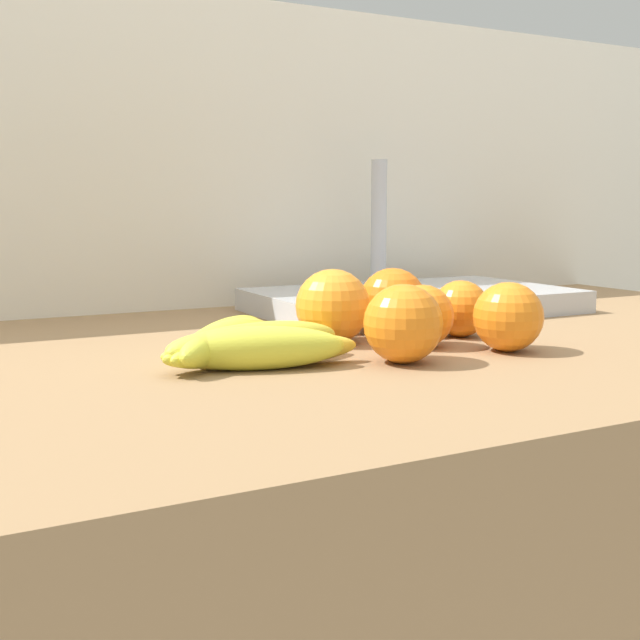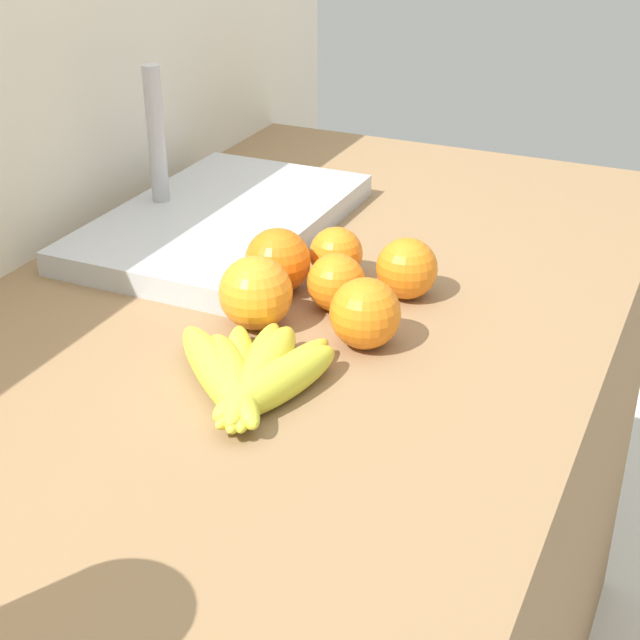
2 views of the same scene
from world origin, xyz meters
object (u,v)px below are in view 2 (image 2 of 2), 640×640
(banana_bunch, at_px, (250,377))
(orange_center, at_px, (407,268))
(orange_back_right, at_px, (336,254))
(orange_far_right, at_px, (278,261))
(sink_basin, at_px, (219,219))
(orange_front, at_px, (256,293))
(orange_back_left, at_px, (336,282))
(orange_right, at_px, (365,313))

(banana_bunch, xyz_separation_m, orange_center, (0.27, -0.07, 0.02))
(orange_back_right, height_order, orange_far_right, orange_far_right)
(orange_center, bearing_deg, orange_far_right, 108.88)
(orange_far_right, relative_size, sink_basin, 0.18)
(banana_bunch, xyz_separation_m, orange_front, (0.13, 0.06, 0.02))
(banana_bunch, relative_size, orange_front, 2.54)
(orange_front, relative_size, orange_far_right, 1.05)
(orange_far_right, bearing_deg, orange_back_left, -100.16)
(orange_right, xyz_separation_m, orange_center, (0.13, 0.00, -0.00))
(orange_front, bearing_deg, orange_far_right, 11.37)
(orange_back_left, relative_size, sink_basin, 0.15)
(orange_front, bearing_deg, banana_bunch, -154.71)
(sink_basin, bearing_deg, orange_back_left, -121.74)
(sink_basin, bearing_deg, orange_center, -105.57)
(orange_center, xyz_separation_m, orange_back_left, (-0.06, 0.06, -0.00))
(banana_bunch, height_order, orange_front, orange_front)
(orange_back_right, relative_size, orange_center, 0.90)
(orange_back_right, distance_m, sink_basin, 0.22)
(banana_bunch, xyz_separation_m, orange_right, (0.14, -0.07, 0.02))
(orange_center, bearing_deg, orange_right, -179.96)
(orange_right, height_order, orange_far_right, orange_far_right)
(banana_bunch, height_order, sink_basin, sink_basin)
(orange_back_left, bearing_deg, banana_bunch, 179.01)
(orange_right, relative_size, orange_center, 1.06)
(banana_bunch, xyz_separation_m, sink_basin, (0.35, 0.24, -0.00))
(orange_back_right, xyz_separation_m, orange_front, (-0.15, 0.03, 0.01))
(orange_front, bearing_deg, orange_back_right, -11.28)
(banana_bunch, bearing_deg, orange_back_left, -0.99)
(banana_bunch, height_order, orange_center, orange_center)
(banana_bunch, bearing_deg, sink_basin, 33.91)
(orange_right, xyz_separation_m, sink_basin, (0.21, 0.30, -0.02))
(orange_back_right, height_order, orange_back_left, orange_back_left)
(orange_far_right, relative_size, orange_back_left, 1.17)
(orange_back_right, relative_size, orange_back_left, 0.98)
(banana_bunch, relative_size, orange_back_right, 3.18)
(orange_back_right, distance_m, orange_right, 0.17)
(orange_center, xyz_separation_m, orange_far_right, (-0.05, 0.14, 0.00))
(orange_center, distance_m, orange_back_left, 0.09)
(orange_back_right, bearing_deg, orange_center, -97.50)
(orange_back_right, height_order, orange_center, orange_center)
(orange_back_right, xyz_separation_m, orange_right, (-0.14, -0.10, 0.01))
(orange_front, height_order, orange_far_right, orange_front)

